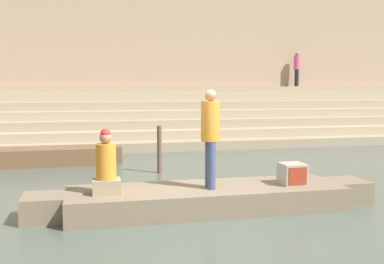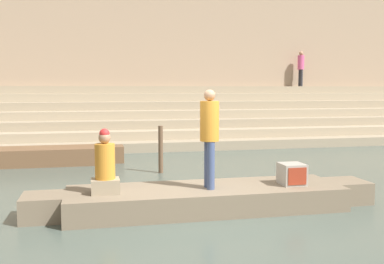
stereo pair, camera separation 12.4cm
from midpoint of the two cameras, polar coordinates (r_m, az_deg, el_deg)
ground_plane at (r=8.01m, az=0.91°, el=-10.53°), size 120.00×120.00×0.00m
ghat_steps at (r=19.05m, az=-7.42°, el=1.32°), size 36.00×5.52×2.33m
back_wall at (r=21.67m, az=-8.23°, el=11.31°), size 34.20×1.28×8.89m
rowboat_main at (r=8.32m, az=1.44°, el=-8.31°), size 6.42×1.56×0.42m
person_standing at (r=8.03m, az=1.91°, el=0.06°), size 0.34×0.34×1.78m
person_rowing at (r=7.84m, az=-11.30°, el=-4.45°), size 0.48×0.38×1.12m
tv_set at (r=8.67m, az=12.22°, el=-5.21°), size 0.44×0.47×0.40m
moored_boat_shore at (r=13.96m, az=-22.36°, el=-2.93°), size 6.36×1.21×0.49m
mooring_post at (r=11.83m, az=-4.46°, el=-2.23°), size 0.12×0.12×1.25m
person_on_steps at (r=22.82m, az=13.03°, el=8.14°), size 0.32×0.32×1.70m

